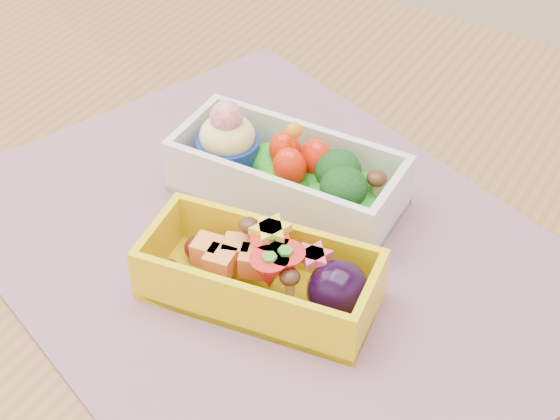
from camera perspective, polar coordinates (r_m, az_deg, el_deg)
The scene contains 4 objects.
table at distance 0.78m, azimuth -2.50°, elevation -6.01°, with size 1.20×0.80×0.75m.
placemat at distance 0.68m, azimuth -0.76°, elevation -2.49°, with size 0.48×0.37×0.00m, color #9D6C75.
bento_white at distance 0.71m, azimuth 0.41°, elevation 2.43°, with size 0.19×0.09×0.08m.
bento_yellow at distance 0.63m, azimuth -1.00°, elevation -4.18°, with size 0.18×0.10×0.06m.
Camera 1 is at (0.31, -0.44, 1.22)m, focal length 56.81 mm.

